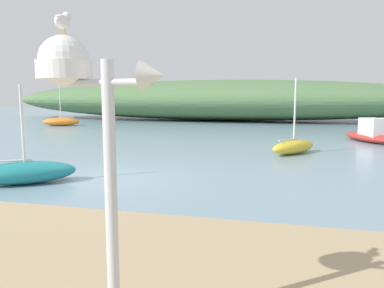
# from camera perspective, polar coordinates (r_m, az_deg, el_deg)

# --- Properties ---
(ground_plane) EXTENTS (120.00, 120.00, 0.00)m
(ground_plane) POSITION_cam_1_polar(r_m,az_deg,el_deg) (12.01, -12.88, -5.26)
(ground_plane) COLOR #7A99A8
(distant_hill) EXTENTS (47.99, 10.73, 4.23)m
(distant_hill) POSITION_cam_1_polar(r_m,az_deg,el_deg) (39.24, 4.37, 6.80)
(distant_hill) COLOR #517547
(distant_hill) RESTS_ON ground
(mast_structure) EXTENTS (1.26, 0.52, 2.99)m
(mast_structure) POSITION_cam_1_polar(r_m,az_deg,el_deg) (3.68, -16.93, 7.85)
(mast_structure) COLOR silver
(mast_structure) RESTS_ON beach_sand
(seagull_on_radar) EXTENTS (0.14, 0.33, 0.23)m
(seagull_on_radar) POSITION_cam_1_polar(r_m,az_deg,el_deg) (3.84, -19.36, 17.58)
(seagull_on_radar) COLOR orange
(seagull_on_radar) RESTS_ON mast_structure
(sailboat_outer_mooring) EXTENTS (2.98, 2.52, 2.94)m
(sailboat_outer_mooring) POSITION_cam_1_polar(r_m,az_deg,el_deg) (12.08, -24.45, -4.02)
(sailboat_outer_mooring) COLOR teal
(sailboat_outer_mooring) RESTS_ON ground
(sailboat_far_left) EXTENTS (2.36, 2.81, 3.39)m
(sailboat_far_left) POSITION_cam_1_polar(r_m,az_deg,el_deg) (17.19, 15.47, -0.38)
(sailboat_far_left) COLOR gold
(sailboat_far_left) RESTS_ON ground
(sailboat_near_shore) EXTENTS (3.32, 2.09, 3.54)m
(sailboat_near_shore) POSITION_cam_1_polar(r_m,az_deg,el_deg) (33.79, -19.65, 3.30)
(sailboat_near_shore) COLOR orange
(sailboat_near_shore) RESTS_ON ground
(motorboat_east_reach) EXTENTS (2.66, 4.01, 1.37)m
(motorboat_east_reach) POSITION_cam_1_polar(r_m,az_deg,el_deg) (23.04, 25.86, 1.44)
(motorboat_east_reach) COLOR #B72D28
(motorboat_east_reach) RESTS_ON ground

